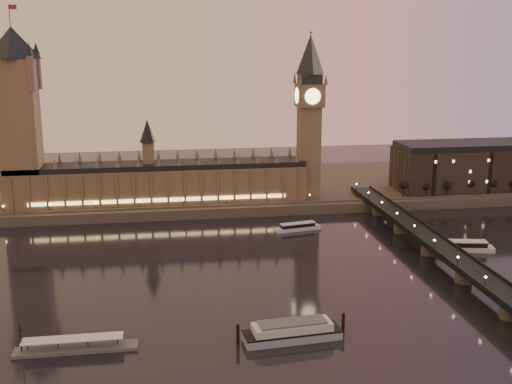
% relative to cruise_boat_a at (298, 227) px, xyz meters
% --- Properties ---
extents(ground, '(700.00, 700.00, 0.00)m').
position_rel_cruise_boat_a_xyz_m(ground, '(-36.24, -69.83, -1.88)').
color(ground, black).
rests_on(ground, ground).
extents(far_embankment, '(560.00, 130.00, 6.00)m').
position_rel_cruise_boat_a_xyz_m(far_embankment, '(-6.24, 95.17, 1.12)').
color(far_embankment, '#423D35').
rests_on(far_embankment, ground).
extents(palace_of_westminster, '(180.00, 26.62, 52.00)m').
position_rel_cruise_boat_a_xyz_m(palace_of_westminster, '(-76.36, 51.17, 19.83)').
color(palace_of_westminster, brown).
rests_on(palace_of_westminster, ground).
extents(victoria_tower, '(31.68, 31.68, 118.00)m').
position_rel_cruise_boat_a_xyz_m(victoria_tower, '(-156.24, 51.17, 63.91)').
color(victoria_tower, brown).
rests_on(victoria_tower, ground).
extents(big_ben, '(17.68, 17.68, 104.00)m').
position_rel_cruise_boat_a_xyz_m(big_ben, '(17.75, 51.16, 62.08)').
color(big_ben, brown).
rests_on(big_ben, ground).
extents(westminster_bridge, '(13.20, 260.00, 15.30)m').
position_rel_cruise_boat_a_xyz_m(westminster_bridge, '(55.37, -69.83, 3.64)').
color(westminster_bridge, black).
rests_on(westminster_bridge, ground).
extents(city_block, '(155.00, 45.00, 34.00)m').
position_rel_cruise_boat_a_xyz_m(city_block, '(158.70, 61.11, 20.36)').
color(city_block, black).
rests_on(city_block, ground).
extents(bare_tree_0, '(5.10, 5.10, 10.38)m').
position_rel_cruise_boat_a_xyz_m(bare_tree_0, '(78.36, 39.17, 11.84)').
color(bare_tree_0, black).
rests_on(bare_tree_0, ground).
extents(bare_tree_1, '(5.10, 5.10, 10.38)m').
position_rel_cruise_boat_a_xyz_m(bare_tree_1, '(93.27, 39.17, 11.84)').
color(bare_tree_1, black).
rests_on(bare_tree_1, ground).
extents(bare_tree_2, '(5.10, 5.10, 10.38)m').
position_rel_cruise_boat_a_xyz_m(bare_tree_2, '(108.18, 39.17, 11.84)').
color(bare_tree_2, black).
rests_on(bare_tree_2, ground).
extents(bare_tree_3, '(5.10, 5.10, 10.38)m').
position_rel_cruise_boat_a_xyz_m(bare_tree_3, '(123.10, 39.17, 11.84)').
color(bare_tree_3, black).
rests_on(bare_tree_3, ground).
extents(bare_tree_4, '(5.10, 5.10, 10.38)m').
position_rel_cruise_boat_a_xyz_m(bare_tree_4, '(138.01, 39.17, 11.84)').
color(bare_tree_4, black).
rests_on(bare_tree_4, ground).
extents(cruise_boat_a, '(27.23, 10.91, 4.26)m').
position_rel_cruise_boat_a_xyz_m(cruise_boat_a, '(0.00, 0.00, 0.00)').
color(cruise_boat_a, silver).
rests_on(cruise_boat_a, ground).
extents(cruise_boat_b, '(29.81, 12.81, 5.34)m').
position_rel_cruise_boat_a_xyz_m(cruise_boat_b, '(76.26, -48.24, 0.48)').
color(cruise_boat_b, silver).
rests_on(cruise_boat_b, ground).
extents(moored_barge, '(40.64, 13.05, 7.48)m').
position_rel_cruise_boat_a_xyz_m(moored_barge, '(-30.94, -131.64, 1.28)').
color(moored_barge, '#919FB8').
rests_on(moored_barge, ground).
extents(pontoon_pier, '(42.21, 7.04, 11.26)m').
position_rel_cruise_boat_a_xyz_m(pontoon_pier, '(-106.91, -128.55, -0.66)').
color(pontoon_pier, '#595B5E').
rests_on(pontoon_pier, ground).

